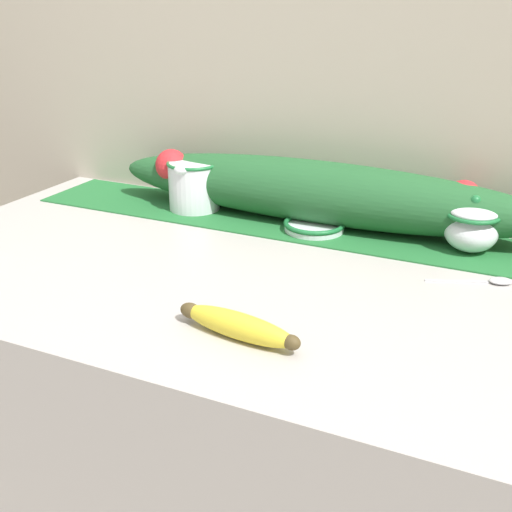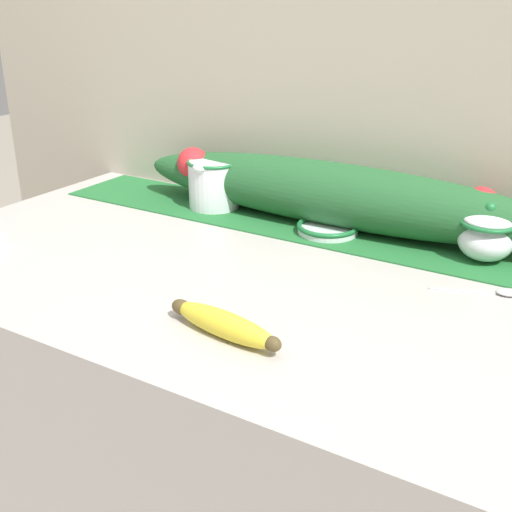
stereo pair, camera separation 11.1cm
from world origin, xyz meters
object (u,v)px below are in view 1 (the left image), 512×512
object	(u,v)px
cream_pitcher	(194,183)
banana	(238,325)
sugar_bowl	(472,226)
spoon	(496,281)
small_dish	(314,226)

from	to	relation	value
cream_pitcher	banana	distance (m)	0.61
sugar_bowl	spoon	distance (m)	0.16
cream_pitcher	banana	xyz separation A→B (m)	(0.36, -0.49, -0.04)
banana	spoon	distance (m)	0.49
cream_pitcher	banana	world-z (taller)	cream_pitcher
spoon	small_dish	bearing A→B (deg)	143.19
small_dish	banana	distance (m)	0.47
sugar_bowl	cream_pitcher	bearing A→B (deg)	179.91
sugar_bowl	spoon	xyz separation A→B (m)	(0.06, -0.13, -0.05)
small_dish	spoon	bearing A→B (deg)	-16.40
small_dish	spoon	world-z (taller)	small_dish
cream_pitcher	sugar_bowl	distance (m)	0.62
sugar_bowl	spoon	size ratio (longest dim) A/B	0.77
small_dish	banana	world-z (taller)	banana
cream_pitcher	sugar_bowl	size ratio (longest dim) A/B	1.27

